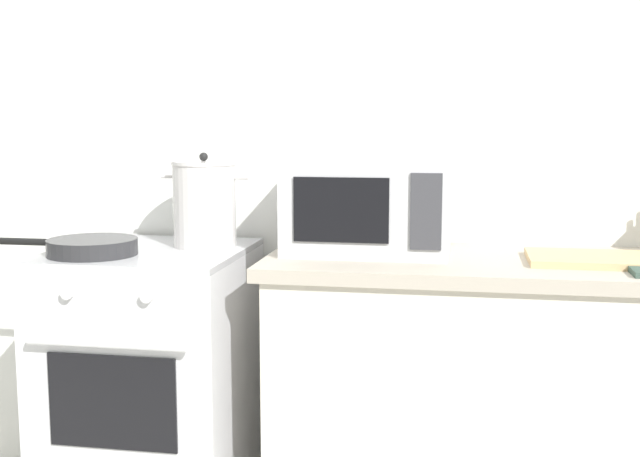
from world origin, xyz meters
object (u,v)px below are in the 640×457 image
stove (153,388)px  frying_pan (91,247)px  stock_pot (204,204)px  cutting_board (591,259)px  microwave (369,204)px

stove → frying_pan: (-0.13, -0.13, 0.48)m
stock_pot → frying_pan: bearing=-142.1°
frying_pan → cutting_board: bearing=5.2°
stock_pot → cutting_board: size_ratio=0.85×
frying_pan → microwave: (0.83, 0.21, 0.12)m
stove → cutting_board: 1.43m
cutting_board → stock_pot: bearing=175.6°
stock_pot → frying_pan: 0.38m
stove → microwave: size_ratio=1.84×
cutting_board → stove: bearing=-180.0°
frying_pan → microwave: size_ratio=0.94×
stock_pot → cutting_board: stock_pot is taller
microwave → cutting_board: bearing=-6.8°
stove → cutting_board: bearing=0.0°
frying_pan → cutting_board: size_ratio=1.31×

